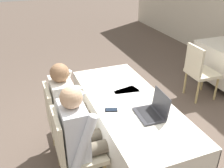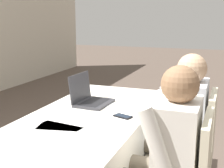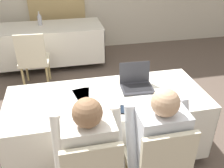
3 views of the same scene
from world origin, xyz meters
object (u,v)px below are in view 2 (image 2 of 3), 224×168
Objects in this scene: person_white_shirt at (178,124)px; person_checkered_shirt at (163,155)px; laptop at (90,98)px; cell_phone at (123,116)px; chair_near_right at (191,147)px.

person_checkered_shirt is at bearing 0.00° from person_white_shirt.
person_checkered_shirt is 0.53m from person_white_shirt.
person_checkered_shirt and person_white_shirt have the same top height.
laptop is at bearing -129.56° from person_checkered_shirt.
laptop is 0.42m from cell_phone.
laptop is 0.85m from chair_near_right.
person_white_shirt reaches higher than chair_near_right.
laptop is at bearing 76.29° from cell_phone.
cell_phone is 0.16× the size of chair_near_right.
cell_phone is 0.54m from chair_near_right.
person_checkered_shirt is at bearing -116.75° from cell_phone.
cell_phone is at bearing -119.37° from laptop.
cell_phone is at bearing -69.51° from chair_near_right.
cell_phone is (-0.22, -0.35, -0.04)m from laptop.
person_white_shirt is (-0.05, -0.70, -0.11)m from laptop.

